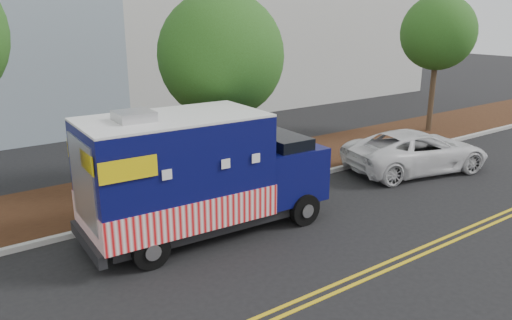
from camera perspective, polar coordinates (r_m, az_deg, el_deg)
ground at (r=14.61m, az=-3.23°, el=-6.73°), size 120.00×120.00×0.00m
curb at (r=15.70m, az=-6.00°, el=-4.81°), size 120.00×0.18×0.15m
mulch_strip at (r=17.45m, az=-9.45°, el=-2.72°), size 120.00×4.00×0.15m
centerline_near at (r=11.50m, az=9.18°, el=-13.79°), size 120.00×0.10×0.01m
centerline_far at (r=11.36m, az=10.10°, el=-14.28°), size 120.00×0.10×0.01m
tree_b at (r=16.65m, az=-4.01°, el=11.78°), size 4.15×4.15×6.47m
tree_d at (r=25.50m, az=20.09°, el=13.49°), size 3.48×3.48×6.58m
sign_post at (r=14.53m, az=-15.30°, el=-2.40°), size 0.06×0.06×2.40m
food_truck at (r=13.21m, az=-6.86°, el=-1.98°), size 6.82×2.82×3.54m
white_car at (r=19.61m, az=17.89°, el=0.98°), size 5.98×3.76×1.54m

